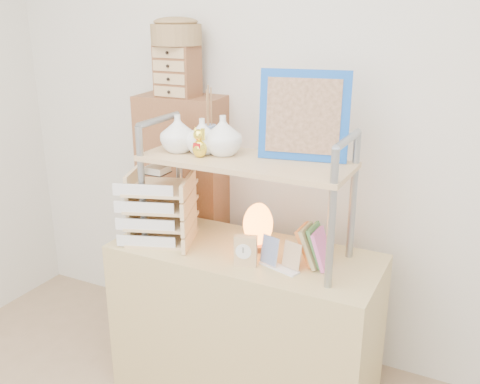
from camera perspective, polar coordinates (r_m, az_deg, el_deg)
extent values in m
cube|color=silver|center=(2.66, 5.35, 8.73)|extent=(3.40, 0.02, 2.60)
cube|color=tan|center=(2.57, 0.50, -13.85)|extent=(1.20, 0.50, 0.75)
cube|color=brown|center=(2.96, -5.89, -2.81)|extent=(0.47, 0.29, 1.35)
cylinder|color=gray|center=(2.38, -10.40, 0.44)|extent=(0.03, 0.03, 0.55)
cylinder|color=gray|center=(2.61, -6.50, 2.30)|extent=(0.03, 0.03, 0.55)
cylinder|color=gray|center=(2.43, -8.67, 7.61)|extent=(0.03, 0.30, 0.03)
cylinder|color=gray|center=(2.01, 9.74, -3.03)|extent=(0.03, 0.03, 0.55)
cylinder|color=gray|center=(2.28, 11.98, -0.49)|extent=(0.03, 0.03, 0.55)
cylinder|color=gray|center=(2.07, 11.41, 5.48)|extent=(0.03, 0.30, 0.03)
cube|color=tan|center=(2.25, 0.56, 3.27)|extent=(0.90, 0.34, 0.02)
imported|color=white|center=(2.36, -6.64, 6.23)|extent=(0.16, 0.16, 0.16)
imported|color=white|center=(2.32, -4.05, 5.96)|extent=(0.15, 0.15, 0.15)
imported|color=white|center=(2.29, -1.82, 6.06)|extent=(0.16, 0.16, 0.17)
cylinder|color=#244F9C|center=(2.44, -3.35, 6.00)|extent=(0.07, 0.07, 0.10)
cube|color=#124CB0|center=(2.21, 6.84, 8.09)|extent=(0.37, 0.12, 0.37)
cube|color=brown|center=(2.20, 6.74, 8.04)|extent=(0.30, 0.09, 0.30)
cube|color=pink|center=(2.24, 8.75, -5.94)|extent=(0.07, 0.12, 0.17)
cube|color=#4D8B45|center=(2.26, 8.38, -5.65)|extent=(0.08, 0.12, 0.16)
cube|color=tan|center=(2.25, 7.68, -5.75)|extent=(0.08, 0.13, 0.16)
cube|color=orange|center=(2.27, 7.32, -5.46)|extent=(0.09, 0.14, 0.16)
cube|color=#DAB683|center=(2.54, -8.18, -4.72)|extent=(0.36, 0.35, 0.01)
cube|color=white|center=(2.43, -10.00, -5.25)|extent=(0.26, 0.10, 0.05)
cube|color=#DAB683|center=(2.51, -8.26, -3.03)|extent=(0.36, 0.35, 0.01)
cube|color=white|center=(2.40, -10.10, -3.49)|extent=(0.26, 0.10, 0.05)
cube|color=#DAB683|center=(2.48, -8.35, -1.31)|extent=(0.36, 0.35, 0.01)
cube|color=white|center=(2.37, -10.21, -1.69)|extent=(0.26, 0.10, 0.05)
cube|color=#DAB683|center=(2.45, -8.44, 0.46)|extent=(0.36, 0.35, 0.01)
cube|color=white|center=(2.34, -10.33, 0.16)|extent=(0.26, 0.10, 0.05)
cube|color=beige|center=(2.41, -8.81, 2.37)|extent=(0.09, 0.09, 0.03)
cylinder|color=brown|center=(2.41, 1.91, -5.69)|extent=(0.12, 0.12, 0.03)
ellipsoid|color=orange|center=(2.37, 1.94, -3.36)|extent=(0.14, 0.13, 0.19)
cube|color=tan|center=(2.23, 0.60, -6.30)|extent=(0.10, 0.06, 0.13)
cylinder|color=white|center=(2.21, 0.36, -6.37)|extent=(0.06, 0.02, 0.07)
cube|color=white|center=(2.24, 4.18, -8.04)|extent=(0.19, 0.10, 0.01)
cube|color=navy|center=(2.23, 3.19, -6.23)|extent=(0.09, 0.05, 0.12)
cube|color=tan|center=(2.20, 5.56, -6.74)|extent=(0.09, 0.05, 0.11)
cube|color=brown|center=(2.76, -6.69, 12.70)|extent=(0.20, 0.15, 0.25)
cube|color=tan|center=(2.70, -7.52, 10.55)|extent=(0.18, 0.01, 0.05)
cube|color=tan|center=(2.69, -7.58, 11.86)|extent=(0.18, 0.01, 0.05)
cube|color=tan|center=(2.69, -7.64, 13.18)|extent=(0.18, 0.01, 0.05)
cube|color=tan|center=(2.68, -7.70, 14.51)|extent=(0.18, 0.01, 0.05)
cylinder|color=brown|center=(2.74, -6.83, 16.34)|extent=(0.25, 0.25, 0.10)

